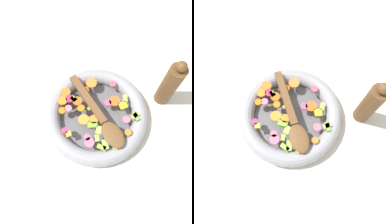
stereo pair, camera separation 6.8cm
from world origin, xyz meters
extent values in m
plane|color=silver|center=(0.00, 0.00, 0.00)|extent=(4.00, 4.00, 0.00)
cylinder|color=slate|center=(0.00, 0.00, 0.01)|extent=(0.28, 0.28, 0.01)
torus|color=#9E9EA5|center=(0.00, 0.00, 0.03)|extent=(0.33, 0.33, 0.05)
cylinder|color=orange|center=(0.04, -0.06, 0.05)|extent=(0.04, 0.04, 0.01)
cylinder|color=orange|center=(-0.03, 0.01, 0.05)|extent=(0.04, 0.04, 0.01)
cylinder|color=orange|center=(-0.06, -0.10, 0.05)|extent=(0.02, 0.02, 0.01)
cylinder|color=orange|center=(0.06, 0.10, 0.05)|extent=(0.04, 0.04, 0.01)
cylinder|color=orange|center=(0.00, 0.11, 0.05)|extent=(0.03, 0.03, 0.01)
cylinder|color=orange|center=(0.01, 0.05, 0.05)|extent=(0.03, 0.03, 0.01)
cylinder|color=orange|center=(0.03, 0.11, 0.05)|extent=(0.04, 0.04, 0.01)
cylinder|color=orange|center=(0.10, 0.02, 0.05)|extent=(0.05, 0.05, 0.01)
cylinder|color=orange|center=(-0.03, 0.04, 0.05)|extent=(0.03, 0.03, 0.01)
cylinder|color=orange|center=(0.03, 0.06, 0.05)|extent=(0.04, 0.04, 0.01)
cylinder|color=orange|center=(0.07, 0.04, 0.05)|extent=(0.04, 0.04, 0.01)
cube|color=#81AC44|center=(-0.01, -0.12, 0.05)|extent=(0.03, 0.03, 0.01)
cube|color=#8CC347|center=(-0.10, -0.06, 0.05)|extent=(0.03, 0.01, 0.01)
cube|color=#9BC93D|center=(-0.11, -0.02, 0.05)|extent=(0.02, 0.03, 0.01)
cube|color=#9FCB46|center=(-0.08, -0.01, 0.05)|extent=(0.02, 0.02, 0.01)
cube|color=#BBC659|center=(-0.06, -0.01, 0.05)|extent=(0.03, 0.02, 0.01)
cube|color=#91BC3B|center=(0.02, 0.02, 0.05)|extent=(0.03, 0.02, 0.01)
cube|color=#B1CE5B|center=(-0.01, -0.12, 0.05)|extent=(0.03, 0.03, 0.01)
cube|color=#98BA50|center=(-0.10, -0.03, 0.05)|extent=(0.03, 0.02, 0.01)
cube|color=#80B936|center=(0.04, 0.07, 0.05)|extent=(0.03, 0.03, 0.01)
cube|color=#82B533|center=(-0.04, 0.01, 0.05)|extent=(0.02, 0.03, 0.01)
cube|color=#BCD652|center=(0.05, -0.09, 0.05)|extent=(0.03, 0.02, 0.01)
cylinder|color=#E45070|center=(0.10, -0.05, 0.05)|extent=(0.03, 0.03, 0.01)
cylinder|color=#D86485|center=(-0.08, 0.02, 0.05)|extent=(0.03, 0.03, 0.01)
cylinder|color=#C93569|center=(-0.06, 0.09, 0.05)|extent=(0.03, 0.03, 0.01)
cylinder|color=pink|center=(-0.02, -0.09, 0.05)|extent=(0.03, 0.03, 0.01)
cylinder|color=pink|center=(0.01, 0.09, 0.05)|extent=(0.03, 0.03, 0.01)
cylinder|color=#DF698E|center=(-0.10, 0.02, 0.05)|extent=(0.03, 0.03, 0.01)
cylinder|color=#DD2B5B|center=(0.04, 0.09, 0.05)|extent=(0.03, 0.03, 0.01)
cylinder|color=#DB5083|center=(0.03, -0.04, 0.05)|extent=(0.03, 0.03, 0.01)
cube|color=gold|center=(-0.07, 0.08, 0.05)|extent=(0.02, 0.02, 0.01)
cube|color=yellow|center=(0.02, -0.08, 0.05)|extent=(0.03, 0.03, 0.01)
cube|color=brown|center=(0.04, 0.03, 0.06)|extent=(0.16, 0.12, 0.01)
ellipsoid|color=brown|center=(-0.07, -0.05, 0.06)|extent=(0.11, 0.10, 0.01)
cylinder|color=brown|center=(0.08, -0.22, 0.09)|extent=(0.05, 0.05, 0.18)
sphere|color=brown|center=(0.08, -0.22, 0.19)|extent=(0.03, 0.03, 0.03)
camera|label=1|loc=(-0.24, -0.01, 0.68)|focal=35.00mm
camera|label=2|loc=(-0.23, -0.07, 0.68)|focal=35.00mm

